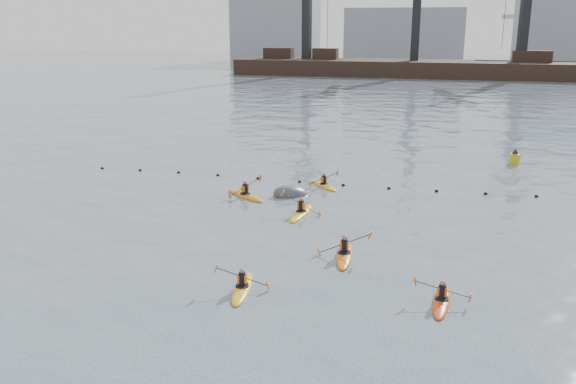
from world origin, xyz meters
name	(u,v)px	position (x,y,z in m)	size (l,w,h in m)	color
ground	(195,356)	(0.00, 0.00, 0.00)	(400.00, 400.00, 0.00)	#3D4858
float_line	(322,183)	(-0.50, 22.53, 0.03)	(33.24, 0.73, 0.24)	black
barge_pier	(412,67)	(-0.22, 110.00, 1.89)	(72.00, 19.30, 29.50)	black
skyline	(434,27)	(2.23, 150.27, 9.25)	(141.00, 28.00, 22.00)	gray
kayaker_0	(344,254)	(3.20, 9.83, 0.11)	(2.52, 3.70, 1.41)	orange
kayaker_1	(242,287)	(-0.16, 5.18, 0.10)	(2.24, 3.33, 1.19)	gold
kayaker_2	(245,195)	(-4.43, 18.18, 0.11)	(3.30, 2.72, 1.32)	orange
kayaker_3	(301,212)	(-0.23, 15.54, 0.11)	(2.47, 3.56, 1.42)	yellow
kayaker_4	(442,300)	(7.64, 6.03, 0.10)	(2.20, 3.28, 1.06)	#CF4213
kayaker_5	(324,185)	(-0.22, 21.84, 0.10)	(2.54, 2.84, 1.08)	gold
mooring_buoy	(291,195)	(-1.77, 19.24, 0.00)	(2.39, 1.41, 1.20)	#3E4143
nav_buoy	(515,159)	(12.50, 31.92, 0.41)	(0.75, 0.75, 1.36)	gold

